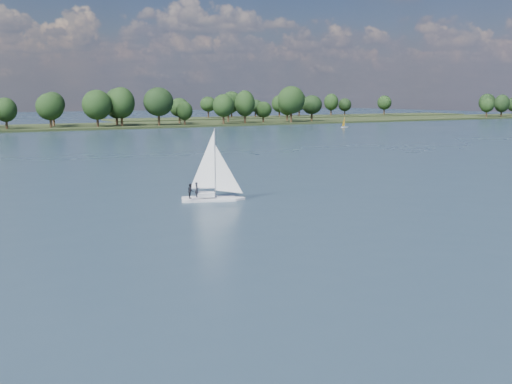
# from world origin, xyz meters

# --- Properties ---
(ground) EXTENTS (700.00, 700.00, 0.00)m
(ground) POSITION_xyz_m (0.00, 100.00, 0.00)
(ground) COLOR #233342
(ground) RESTS_ON ground
(far_shore) EXTENTS (660.00, 40.00, 1.50)m
(far_shore) POSITION_xyz_m (0.00, 212.00, 0.00)
(far_shore) COLOR black
(far_shore) RESTS_ON ground
(far_shore_back) EXTENTS (220.00, 30.00, 1.40)m
(far_shore_back) POSITION_xyz_m (160.00, 260.00, 0.00)
(far_shore_back) COLOR black
(far_shore_back) RESTS_ON ground
(sailboat) EXTENTS (6.58, 3.90, 8.37)m
(sailboat) POSITION_xyz_m (4.95, 50.65, 2.34)
(sailboat) COLOR silver
(sailboat) RESTS_ON ground
(dinghy_orange) EXTENTS (2.86, 1.51, 4.34)m
(dinghy_orange) POSITION_xyz_m (113.01, 164.94, 1.02)
(dinghy_orange) COLOR silver
(dinghy_orange) RESTS_ON ground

